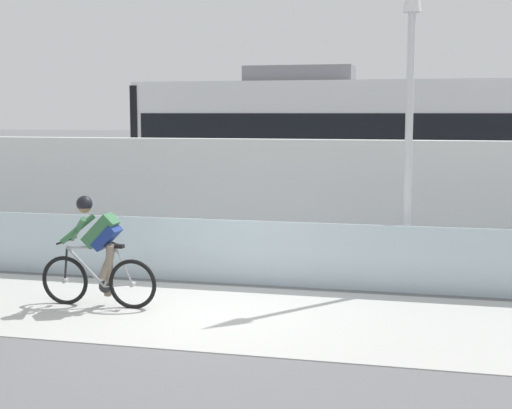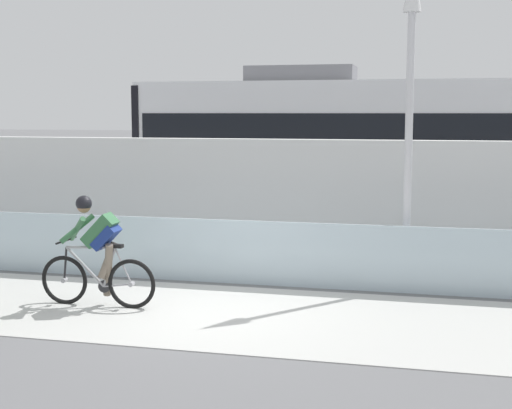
{
  "view_description": "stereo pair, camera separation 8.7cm",
  "coord_description": "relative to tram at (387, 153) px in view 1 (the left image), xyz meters",
  "views": [
    {
      "loc": [
        2.94,
        -9.43,
        2.78
      ],
      "look_at": [
        0.18,
        2.35,
        1.25
      ],
      "focal_mm": 51.05,
      "sensor_mm": 36.0,
      "label": 1
    },
    {
      "loc": [
        3.02,
        -9.41,
        2.78
      ],
      "look_at": [
        0.18,
        2.35,
        1.25
      ],
      "focal_mm": 51.05,
      "sensor_mm": 36.0,
      "label": 2
    }
  ],
  "objects": [
    {
      "name": "ground_plane",
      "position": [
        -2.1,
        -6.85,
        -1.89
      ],
      "size": [
        200.0,
        200.0,
        0.0
      ],
      "primitive_type": "plane",
      "color": "slate"
    },
    {
      "name": "bike_path_deck",
      "position": [
        -2.1,
        -6.85,
        -1.89
      ],
      "size": [
        32.0,
        3.2,
        0.01
      ],
      "primitive_type": "cube",
      "color": "beige",
      "rests_on": "ground"
    },
    {
      "name": "glass_parapet",
      "position": [
        -2.1,
        -5.0,
        -1.37
      ],
      "size": [
        32.0,
        0.05,
        1.05
      ],
      "primitive_type": "cube",
      "color": "silver",
      "rests_on": "ground"
    },
    {
      "name": "concrete_barrier_wall",
      "position": [
        -2.1,
        -3.2,
        -0.74
      ],
      "size": [
        32.0,
        0.36,
        2.3
      ],
      "primitive_type": "cube",
      "color": "silver",
      "rests_on": "ground"
    },
    {
      "name": "tram_rail_near",
      "position": [
        -2.1,
        -0.72,
        -1.89
      ],
      "size": [
        32.0,
        0.08,
        0.01
      ],
      "primitive_type": "cube",
      "color": "#595654",
      "rests_on": "ground"
    },
    {
      "name": "tram_rail_far",
      "position": [
        -2.1,
        0.72,
        -1.89
      ],
      "size": [
        32.0,
        0.08,
        0.01
      ],
      "primitive_type": "cube",
      "color": "#595654",
      "rests_on": "ground"
    },
    {
      "name": "tram",
      "position": [
        0.0,
        0.0,
        0.0
      ],
      "size": [
        11.06,
        2.54,
        3.81
      ],
      "color": "silver",
      "rests_on": "ground"
    },
    {
      "name": "cyclist_on_bike",
      "position": [
        -3.69,
        -6.85,
        -1.11
      ],
      "size": [
        1.77,
        0.58,
        1.61
      ],
      "color": "black",
      "rests_on": "ground"
    },
    {
      "name": "lamp_post_antenna",
      "position": [
        0.57,
        -4.7,
        1.4
      ],
      "size": [
        0.28,
        0.28,
        5.2
      ],
      "color": "gray",
      "rests_on": "ground"
    }
  ]
}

